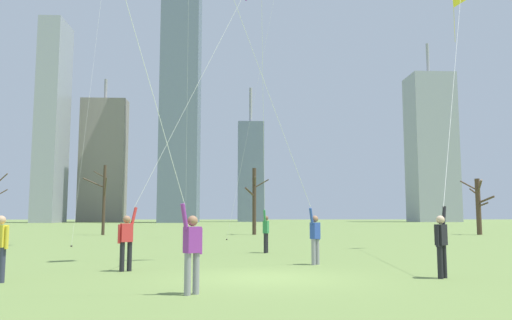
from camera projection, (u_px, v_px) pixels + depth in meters
The scene contains 15 objects.
ground_plane at pixel (266, 278), 13.19m from camera, with size 400.00×400.00×0.00m, color olive.
kite_flyer_midfield_center_green at pixel (288, 161), 16.20m from camera, with size 8.48×6.78×20.70m.
kite_flyer_foreground_right_purple at pixel (160, 169), 15.65m from camera, with size 4.72×2.92×10.85m.
kite_flyer_midfield_left_yellow at pixel (448, 153), 15.87m from camera, with size 6.66×11.02×13.21m.
kite_flyer_far_back_orange at pixel (265, 168), 21.40m from camera, with size 1.07×6.52×17.56m.
kite_flyer_midfield_right_blue at pixel (146, 87), 10.23m from camera, with size 5.93×3.47×19.67m.
bystander_watching_nearby at pixel (0, 245), 12.34m from camera, with size 0.48×0.32×1.62m.
bare_tree_right_of_center at pixel (103, 198), 42.44m from camera, with size 2.40×1.67×5.88m.
bare_tree_center at pixel (478, 204), 43.13m from camera, with size 1.61×3.11×4.78m.
bare_tree_left_of_center at pixel (254, 199), 43.21m from camera, with size 2.12×2.64×5.69m.
skyline_wide_slab at pixel (431, 148), 132.71m from camera, with size 11.03×10.01×47.66m.
skyline_slender_spire at pixel (53, 121), 118.73m from camera, with size 5.14×10.07×47.65m.
skyline_mid_tower_right at pixel (181, 78), 121.88m from camera, with size 8.83×11.63×78.66m.
skyline_mid_tower_left at pixel (103, 160), 131.15m from camera, with size 11.49×5.38×37.50m.
skyline_short_annex at pixel (251, 172), 136.15m from camera, with size 6.90×7.05×36.51m.
Camera 1 is at (-0.88, -13.42, 1.62)m, focal length 35.45 mm.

